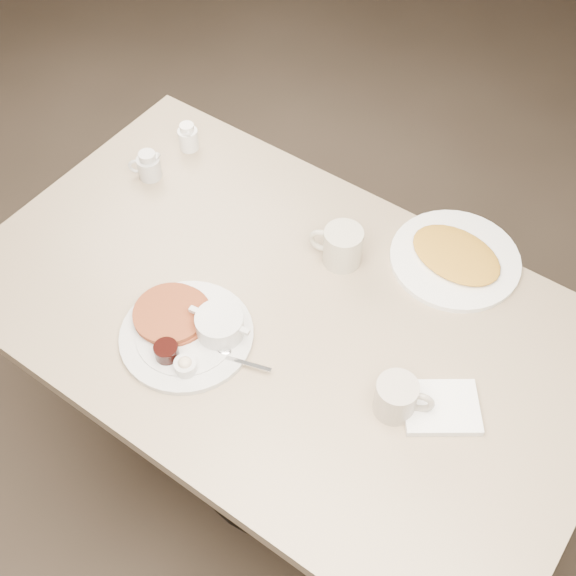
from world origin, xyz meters
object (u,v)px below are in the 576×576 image
Objects in this scene: coffee_mug_near at (397,397)px; creamer_left at (148,166)px; diner_table at (283,351)px; coffee_mug_far at (341,246)px; creamer_right at (188,137)px; main_plate at (190,329)px; hash_plate at (455,258)px.

creamer_left is (-0.90, 0.23, -0.01)m from coffee_mug_near.
diner_table is 10.35× the size of coffee_mug_far.
coffee_mug_near is 0.93m from creamer_left.
coffee_mug_near is at bearing -23.10° from creamer_right.
main_plate is 4.87× the size of creamer_right.
creamer_right is 0.22× the size of hash_plate.
diner_table is at bearing -124.48° from hash_plate.
coffee_mug_far is 0.58m from creamer_right.
coffee_mug_near is (0.34, -0.07, 0.22)m from diner_table.
creamer_left is at bearing -175.05° from coffee_mug_far.
coffee_mug_far is at bearing 4.95° from creamer_left.
creamer_right reaches higher than main_plate.
creamer_right is 0.80m from hash_plate.
coffee_mug_far is 1.81× the size of creamer_right.
hash_plate reaches higher than diner_table.
creamer_right is at bearing 156.90° from coffee_mug_near.
diner_table is 3.85× the size of main_plate.
main_plate is 0.48m from coffee_mug_near.
creamer_right is at bearing -175.79° from hash_plate.
hash_plate is (0.39, 0.54, -0.01)m from main_plate.
creamer_right is (-0.55, 0.31, 0.21)m from diner_table.
coffee_mug_near is 0.38× the size of hash_plate.
coffee_mug_far reaches higher than creamer_right.
coffee_mug_near is at bearing -14.26° from creamer_left.
coffee_mug_far is (-0.32, 0.28, 0.00)m from coffee_mug_near.
coffee_mug_near is at bearing -11.18° from diner_table.
coffee_mug_far reaches higher than coffee_mug_near.
creamer_right is at bearing 130.48° from main_plate.
diner_table is 17.23× the size of creamer_left.
main_plate is at bearing -127.22° from diner_table.
main_plate is 0.64m from creamer_right.
diner_table is 0.41m from coffee_mug_near.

